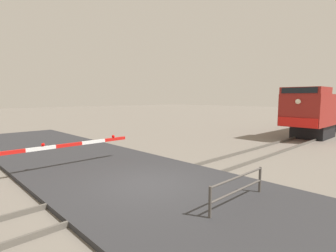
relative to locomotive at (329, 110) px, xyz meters
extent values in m
plane|color=slate|center=(0.00, -20.39, -2.00)|extent=(160.00, 160.00, 0.00)
cube|color=#59544C|center=(-0.72, -20.39, -1.93)|extent=(0.08, 80.00, 0.15)
cube|color=#59544C|center=(0.72, -20.39, -1.93)|extent=(0.08, 80.00, 0.15)
cube|color=#2D2D30|center=(0.00, -20.39, -1.93)|extent=(36.00, 6.29, 0.15)
cube|color=black|center=(0.00, -3.87, -1.48)|extent=(2.32, 3.20, 1.05)
cube|color=maroon|center=(0.00, 0.20, 0.19)|extent=(2.73, 14.78, 2.29)
cube|color=maroon|center=(0.00, -5.90, 1.58)|extent=(2.67, 2.59, 0.48)
cube|color=black|center=(0.00, -7.22, 1.58)|extent=(2.32, 0.06, 0.38)
cube|color=red|center=(0.00, -7.23, -0.60)|extent=(2.59, 0.08, 0.64)
sphere|color=#F2EACC|center=(0.00, -7.24, 0.82)|extent=(0.36, 0.36, 0.36)
cube|color=red|center=(-4.02, -23.69, -0.90)|extent=(0.10, 1.12, 0.14)
cube|color=white|center=(-4.02, -22.57, -0.90)|extent=(0.10, 1.12, 0.14)
cube|color=red|center=(-4.02, -21.45, -0.90)|extent=(0.10, 1.12, 0.14)
cube|color=white|center=(-4.02, -20.32, -0.90)|extent=(0.10, 1.12, 0.14)
cube|color=red|center=(-4.02, -19.20, -0.90)|extent=(0.10, 1.12, 0.14)
sphere|color=red|center=(-4.02, -22.49, -0.76)|extent=(0.14, 0.14, 0.14)
sphere|color=red|center=(-4.02, -19.29, -0.76)|extent=(0.14, 0.14, 0.14)
cylinder|color=#4C4742|center=(2.97, -20.94, -1.53)|extent=(0.08, 0.08, 0.95)
cylinder|color=#4C4742|center=(2.97, -18.39, -1.53)|extent=(0.08, 0.08, 0.95)
cylinder|color=#4C4742|center=(2.97, -19.66, -1.09)|extent=(0.06, 2.55, 0.06)
cylinder|color=#4C4742|center=(2.97, -19.66, -1.48)|extent=(0.06, 2.55, 0.06)
camera|label=1|loc=(6.67, -25.91, 1.09)|focal=27.80mm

